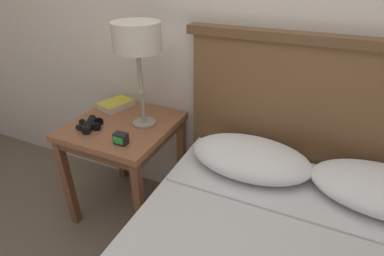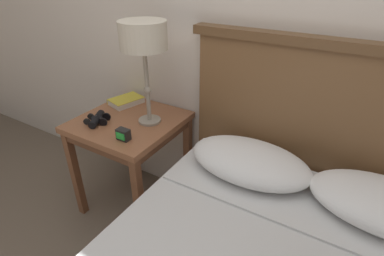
{
  "view_description": "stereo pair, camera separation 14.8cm",
  "coord_description": "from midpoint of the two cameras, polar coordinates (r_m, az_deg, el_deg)",
  "views": [
    {
      "loc": [
        0.35,
        -0.54,
        1.48
      ],
      "look_at": [
        -0.18,
        0.64,
        0.75
      ],
      "focal_mm": 28.0,
      "sensor_mm": 36.0,
      "label": 1
    },
    {
      "loc": [
        0.49,
        -0.47,
        1.48
      ],
      "look_at": [
        -0.18,
        0.64,
        0.75
      ],
      "focal_mm": 28.0,
      "sensor_mm": 36.0,
      "label": 2
    }
  ],
  "objects": [
    {
      "name": "wall_back",
      "position": [
        1.59,
        9.52,
        22.53
      ],
      "size": [
        8.0,
        0.06,
        2.6
      ],
      "color": "silver",
      "rests_on": "ground_plane"
    },
    {
      "name": "nightstand",
      "position": [
        1.84,
        -15.18,
        -1.5
      ],
      "size": [
        0.58,
        0.58,
        0.65
      ],
      "color": "brown",
      "rests_on": "ground_plane"
    },
    {
      "name": "table_lamp",
      "position": [
        1.59,
        -13.16,
        15.8
      ],
      "size": [
        0.25,
        0.25,
        0.57
      ],
      "color": "gray",
      "rests_on": "nightstand"
    },
    {
      "name": "book_on_nightstand",
      "position": [
        2.0,
        -16.39,
        4.33
      ],
      "size": [
        0.19,
        0.23,
        0.04
      ],
      "color": "silver",
      "rests_on": "nightstand"
    },
    {
      "name": "binoculars_pair",
      "position": [
        1.79,
        -21.21,
        0.57
      ],
      "size": [
        0.16,
        0.16,
        0.05
      ],
      "color": "black",
      "rests_on": "nightstand"
    },
    {
      "name": "alarm_clock",
      "position": [
        1.59,
        -16.03,
        -2.03
      ],
      "size": [
        0.07,
        0.05,
        0.06
      ],
      "color": "black",
      "rests_on": "nightstand"
    }
  ]
}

